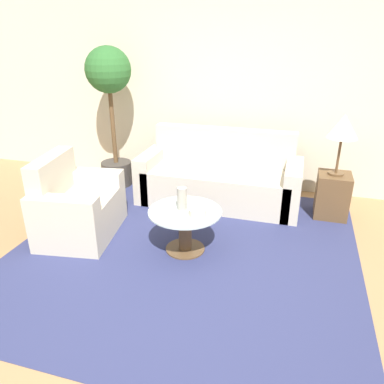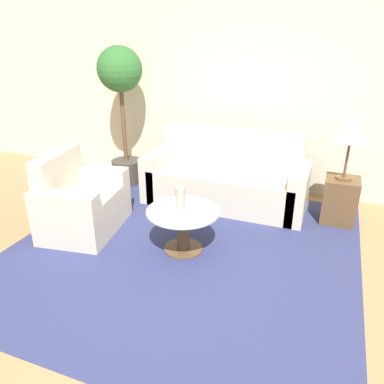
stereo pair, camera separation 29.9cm
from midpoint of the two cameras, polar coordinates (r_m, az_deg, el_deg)
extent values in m
plane|color=#9E754C|center=(3.31, -8.55, -16.20)|extent=(14.00, 14.00, 0.00)
cube|color=beige|center=(5.29, 3.56, 14.72)|extent=(10.00, 0.06, 2.60)
cube|color=navy|center=(3.94, -3.24, -8.75)|extent=(3.45, 3.44, 0.01)
cube|color=beige|center=(4.86, 2.25, 0.78)|extent=(1.86, 0.79, 0.46)
cube|color=beige|center=(5.05, 3.14, 4.53)|extent=(1.86, 0.18, 0.93)
cube|color=beige|center=(5.12, -7.88, 2.70)|extent=(0.20, 0.79, 0.61)
cube|color=beige|center=(4.71, 13.28, 0.40)|extent=(0.20, 0.79, 0.61)
cube|color=beige|center=(4.34, -18.43, -3.39)|extent=(0.83, 0.87, 0.46)
cube|color=beige|center=(4.38, -21.99, -0.55)|extent=(0.29, 0.79, 0.89)
cube|color=beige|center=(4.00, -20.90, -4.86)|extent=(0.74, 0.30, 0.61)
cube|color=beige|center=(4.62, -16.55, -0.40)|extent=(0.74, 0.30, 0.61)
cylinder|color=brown|center=(3.94, -3.24, -8.67)|extent=(0.41, 0.41, 0.02)
cylinder|color=brown|center=(3.83, -3.31, -6.05)|extent=(0.13, 0.13, 0.43)
cylinder|color=#B2C6C6|center=(3.72, -3.39, -3.03)|extent=(0.74, 0.74, 0.02)
cube|color=brown|center=(4.76, 18.91, -0.51)|extent=(0.38, 0.38, 0.54)
cylinder|color=brown|center=(4.65, 19.36, 2.67)|extent=(0.18, 0.18, 0.02)
cylinder|color=brown|center=(4.59, 19.73, 5.25)|extent=(0.03, 0.03, 0.42)
cone|color=white|center=(4.50, 20.32, 9.40)|extent=(0.35, 0.35, 0.27)
cylinder|color=#3D3833|center=(5.62, -12.88, 2.79)|extent=(0.43, 0.43, 0.34)
cylinder|color=brown|center=(5.42, -13.57, 10.00)|extent=(0.06, 0.06, 1.11)
sphere|color=#2D662D|center=(5.30, -14.34, 17.60)|extent=(0.61, 0.61, 0.61)
cylinder|color=#9E998E|center=(3.71, -3.85, -1.03)|extent=(0.10, 0.10, 0.23)
cylinder|color=beige|center=(3.62, -1.51, -3.10)|extent=(0.17, 0.17, 0.07)
camera|label=1|loc=(0.15, -92.20, -0.96)|focal=35.00mm
camera|label=2|loc=(0.15, 87.80, 0.96)|focal=35.00mm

